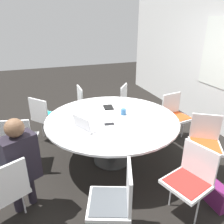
% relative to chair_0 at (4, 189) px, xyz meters
% --- Properties ---
extents(ground_plane, '(16.00, 16.00, 0.00)m').
position_rel_chair_0_xyz_m(ground_plane, '(-0.80, 1.48, -0.53)').
color(ground_plane, black).
extents(conference_table, '(2.01, 2.01, 0.76)m').
position_rel_chair_0_xyz_m(conference_table, '(-0.80, 1.48, 0.13)').
color(conference_table, '#333333').
rests_on(conference_table, ground_plane).
extents(chair_0, '(0.57, 0.58, 0.88)m').
position_rel_chair_0_xyz_m(chair_0, '(0.00, 0.00, 0.00)').
color(chair_0, white).
rests_on(chair_0, ground_plane).
extents(chair_1, '(0.56, 0.55, 0.88)m').
position_rel_chair_0_xyz_m(chair_1, '(0.51, 1.04, 0.00)').
color(chair_1, white).
rests_on(chair_1, ground_plane).
extents(chair_2, '(0.54, 0.53, 0.88)m').
position_rel_chair_0_xyz_m(chair_2, '(0.50, 1.94, 0.00)').
color(chair_2, white).
rests_on(chair_2, ground_plane).
extents(chair_3, '(0.59, 0.60, 0.88)m').
position_rel_chair_0_xyz_m(chair_3, '(-0.10, 2.67, 0.00)').
color(chair_3, white).
rests_on(chair_3, ground_plane).
extents(chair_4, '(0.48, 0.50, 0.88)m').
position_rel_chair_0_xyz_m(chair_4, '(-1.08, 2.83, 0.00)').
color(chair_4, white).
rests_on(chair_4, ground_plane).
extents(chair_5, '(0.61, 0.60, 0.88)m').
position_rel_chair_0_xyz_m(chair_5, '(-1.93, 2.28, 0.00)').
color(chair_5, white).
rests_on(chair_5, ground_plane).
extents(chair_6, '(0.44, 0.42, 0.88)m').
position_rel_chair_0_xyz_m(chair_6, '(-2.19, 1.40, 0.00)').
color(chair_6, white).
rests_on(chair_6, ground_plane).
extents(chair_7, '(0.61, 0.61, 0.88)m').
position_rel_chair_0_xyz_m(chair_7, '(-1.81, 0.53, 0.00)').
color(chair_7, white).
rests_on(chair_7, ground_plane).
extents(chair_8, '(0.51, 0.53, 0.88)m').
position_rel_chair_0_xyz_m(chair_8, '(-1.07, 0.12, 0.00)').
color(chair_8, white).
rests_on(chair_8, ground_plane).
extents(person_0, '(0.36, 0.42, 1.23)m').
position_rel_chair_0_xyz_m(person_0, '(-0.18, 0.18, 0.19)').
color(person_0, '#231E28').
rests_on(person_0, ground_plane).
extents(laptop, '(0.40, 0.35, 0.21)m').
position_rel_chair_0_xyz_m(laptop, '(-0.57, 1.01, 0.28)').
color(laptop, silver).
rests_on(laptop, conference_table).
extents(spiral_notebook, '(0.23, 0.18, 0.02)m').
position_rel_chair_0_xyz_m(spiral_notebook, '(-1.22, 1.56, 0.24)').
color(spiral_notebook, black).
rests_on(spiral_notebook, conference_table).
extents(coffee_cup, '(0.08, 0.08, 0.09)m').
position_rel_chair_0_xyz_m(coffee_cup, '(-0.87, 1.69, 0.28)').
color(coffee_cup, '#33669E').
rests_on(coffee_cup, conference_table).
extents(cell_phone, '(0.09, 0.15, 0.01)m').
position_rel_chair_0_xyz_m(cell_phone, '(-0.62, 1.37, 0.23)').
color(cell_phone, black).
rests_on(cell_phone, conference_table).
extents(handbag, '(0.36, 0.16, 0.28)m').
position_rel_chair_0_xyz_m(handbag, '(0.51, 2.37, -0.39)').
color(handbag, '#661E56').
rests_on(handbag, ground_plane).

